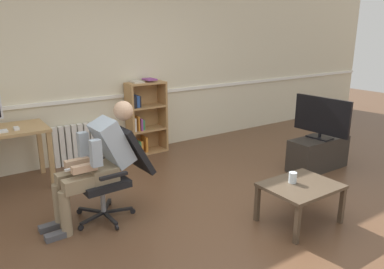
{
  "coord_description": "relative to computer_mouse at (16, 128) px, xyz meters",
  "views": [
    {
      "loc": [
        -2.2,
        -2.62,
        1.91
      ],
      "look_at": [
        0.15,
        0.85,
        0.7
      ],
      "focal_mm": 34.39,
      "sensor_mm": 36.0,
      "label": 1
    }
  ],
  "objects": [
    {
      "name": "ground_plane",
      "position": [
        1.57,
        -2.03,
        -0.77
      ],
      "size": [
        18.0,
        18.0,
        0.0
      ],
      "primitive_type": "plane",
      "color": "brown"
    },
    {
      "name": "back_wall",
      "position": [
        1.57,
        0.62,
        0.58
      ],
      "size": [
        12.0,
        0.13,
        2.7
      ],
      "color": "beige",
      "rests_on": "ground_plane"
    },
    {
      "name": "computer_mouse",
      "position": [
        0.0,
        0.0,
        0.0
      ],
      "size": [
        0.06,
        0.1,
        0.03
      ],
      "primitive_type": "cube",
      "color": "white",
      "rests_on": "computer_desk"
    },
    {
      "name": "bookshelf",
      "position": [
        1.88,
        0.41,
        -0.22
      ],
      "size": [
        0.61,
        0.29,
        1.17
      ],
      "color": "#AD7F4C",
      "rests_on": "ground_plane"
    },
    {
      "name": "radiator",
      "position": [
        0.94,
        0.51,
        -0.48
      ],
      "size": [
        0.88,
        0.08,
        0.59
      ],
      "color": "white",
      "rests_on": "ground_plane"
    },
    {
      "name": "office_chair",
      "position": [
        0.71,
        -1.26,
        -0.25
      ],
      "size": [
        0.84,
        0.62,
        0.95
      ],
      "rotation": [
        0.0,
        0.0,
        -1.53
      ],
      "color": "black",
      "rests_on": "ground_plane"
    },
    {
      "name": "person_seated",
      "position": [
        0.52,
        -1.27,
        -0.12
      ],
      "size": [
        1.02,
        0.4,
        1.21
      ],
      "rotation": [
        0.0,
        0.0,
        -1.53
      ],
      "color": "#937F60",
      "rests_on": "ground_plane"
    },
    {
      "name": "tv_stand",
      "position": [
        3.56,
        -1.61,
        -0.55
      ],
      "size": [
        0.91,
        0.36,
        0.45
      ],
      "color": "#2D2823",
      "rests_on": "ground_plane"
    },
    {
      "name": "tv_screen",
      "position": [
        3.56,
        -1.61,
        -0.02
      ],
      "size": [
        0.22,
        0.83,
        0.57
      ],
      "rotation": [
        0.0,
        0.0,
        1.64
      ],
      "color": "black",
      "rests_on": "tv_stand"
    },
    {
      "name": "coffee_table",
      "position": [
        2.17,
        -2.46,
        -0.41
      ],
      "size": [
        0.73,
        0.58,
        0.41
      ],
      "color": "#4C3D2D",
      "rests_on": "ground_plane"
    },
    {
      "name": "drinking_glass",
      "position": [
        2.13,
        -2.38,
        -0.3
      ],
      "size": [
        0.08,
        0.08,
        0.11
      ],
      "primitive_type": "cylinder",
      "color": "silver",
      "rests_on": "coffee_table"
    }
  ]
}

